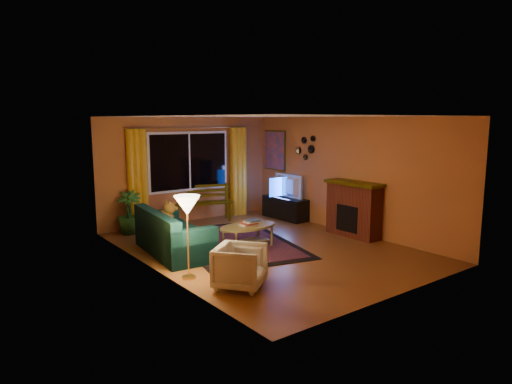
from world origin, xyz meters
TOP-DOWN VIEW (x-y plane):
  - floor at (0.00, 0.00)m, footprint 4.50×6.00m
  - ceiling at (0.00, 0.00)m, footprint 4.50×6.00m
  - wall_back at (0.00, 3.01)m, footprint 4.50×0.02m
  - wall_left at (-2.26, 0.00)m, footprint 0.02×6.00m
  - wall_right at (2.26, 0.00)m, footprint 0.02×6.00m
  - window at (0.00, 2.94)m, footprint 2.00×0.02m
  - curtain_rod at (0.00, 2.90)m, footprint 3.20×0.03m
  - curtain_left at (-1.35, 2.88)m, footprint 0.36×0.36m
  - curtain_right at (1.35, 2.88)m, footprint 0.36×0.36m
  - bench at (0.18, 2.75)m, footprint 1.56×0.92m
  - potted_plant at (-1.66, 2.64)m, footprint 0.69×0.69m
  - sofa at (-1.57, 0.73)m, footprint 1.05×2.06m
  - dog at (-1.52, 1.18)m, footprint 0.39×0.50m
  - armchair at (-1.58, -1.42)m, footprint 0.93×0.92m
  - floor_lamp at (-2.00, -0.62)m, footprint 0.24×0.24m
  - rug at (-0.27, 0.64)m, footprint 2.78×3.65m
  - coffee_table at (-0.25, 0.22)m, footprint 1.22×1.22m
  - tv_console at (2.00, 1.76)m, footprint 0.46×1.29m
  - television at (2.00, 1.76)m, footprint 0.15×0.99m
  - fireplace at (2.05, -0.40)m, footprint 0.40×1.20m
  - mirror_cluster at (2.21, 1.30)m, footprint 0.06×0.60m
  - painting at (2.22, 2.45)m, footprint 0.04×0.76m

SIDE VIEW (x-z plane):
  - floor at x=0.00m, z-range -0.02..0.00m
  - rug at x=-0.27m, z-range 0.00..0.02m
  - coffee_table at x=-0.25m, z-range 0.00..0.44m
  - bench at x=0.18m, z-range 0.00..0.45m
  - tv_console at x=2.00m, z-range 0.00..0.54m
  - armchair at x=-1.58m, z-range 0.00..0.70m
  - sofa at x=-1.57m, z-range 0.00..0.81m
  - potted_plant at x=-1.66m, z-range 0.00..0.92m
  - fireplace at x=2.05m, z-range 0.00..1.10m
  - floor_lamp at x=-2.00m, z-range 0.00..1.28m
  - dog at x=-1.52m, z-range 0.40..0.91m
  - television at x=2.00m, z-range 0.54..1.10m
  - curtain_left at x=-1.35m, z-range 0.00..2.24m
  - curtain_right at x=1.35m, z-range 0.00..2.24m
  - wall_back at x=0.00m, z-range 0.00..2.50m
  - wall_left at x=-2.26m, z-range 0.00..2.50m
  - wall_right at x=2.26m, z-range 0.00..2.50m
  - window at x=0.00m, z-range 0.80..2.10m
  - painting at x=2.22m, z-range 1.17..2.13m
  - mirror_cluster at x=2.21m, z-range 1.52..2.08m
  - curtain_rod at x=0.00m, z-range 2.23..2.27m
  - ceiling at x=0.00m, z-range 2.50..2.52m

